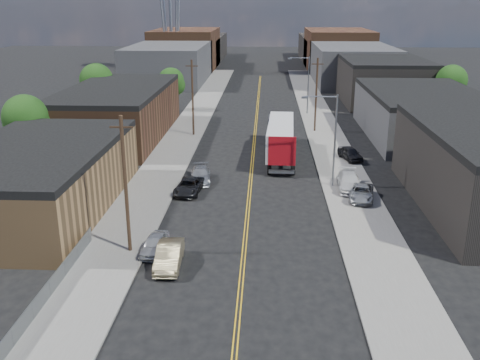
# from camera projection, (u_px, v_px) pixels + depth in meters

# --- Properties ---
(ground) EXTENTS (260.00, 260.00, 0.00)m
(ground) POSITION_uv_depth(u_px,v_px,m) (257.00, 114.00, 85.50)
(ground) COLOR black
(ground) RESTS_ON ground
(centerline) EXTENTS (0.32, 120.00, 0.01)m
(centerline) POSITION_uv_depth(u_px,v_px,m) (255.00, 136.00, 71.30)
(centerline) COLOR gold
(centerline) RESTS_ON ground
(sidewalk_left) EXTENTS (5.00, 140.00, 0.15)m
(sidewalk_left) POSITION_uv_depth(u_px,v_px,m) (184.00, 135.00, 71.71)
(sidewalk_left) COLOR slate
(sidewalk_left) RESTS_ON ground
(sidewalk_right) EXTENTS (5.00, 140.00, 0.15)m
(sidewalk_right) POSITION_uv_depth(u_px,v_px,m) (326.00, 137.00, 70.84)
(sidewalk_right) COLOR slate
(sidewalk_right) RESTS_ON ground
(warehouse_tan) EXTENTS (12.00, 22.00, 5.60)m
(warehouse_tan) POSITION_uv_depth(u_px,v_px,m) (38.00, 178.00, 45.68)
(warehouse_tan) COLOR olive
(warehouse_tan) RESTS_ON ground
(warehouse_brown) EXTENTS (12.00, 26.00, 6.60)m
(warehouse_brown) POSITION_uv_depth(u_px,v_px,m) (118.00, 112.00, 70.13)
(warehouse_brown) COLOR #4F321F
(warehouse_brown) RESTS_ON ground
(industrial_right_b) EXTENTS (14.00, 24.00, 6.10)m
(industrial_right_b) POSITION_uv_depth(u_px,v_px,m) (422.00, 114.00, 70.26)
(industrial_right_b) COLOR #333436
(industrial_right_b) RESTS_ON ground
(industrial_right_c) EXTENTS (14.00, 22.00, 7.60)m
(industrial_right_c) POSITION_uv_depth(u_px,v_px,m) (382.00, 80.00, 94.63)
(industrial_right_c) COLOR black
(industrial_right_c) RESTS_ON ground
(skyline_left_a) EXTENTS (16.00, 30.00, 8.00)m
(skyline_left_a) POSITION_uv_depth(u_px,v_px,m) (170.00, 63.00, 118.27)
(skyline_left_a) COLOR #333436
(skyline_left_a) RESTS_ON ground
(skyline_right_a) EXTENTS (16.00, 30.00, 8.00)m
(skyline_right_a) POSITION_uv_depth(u_px,v_px,m) (352.00, 64.00, 116.43)
(skyline_right_a) COLOR #333436
(skyline_right_a) RESTS_ON ground
(skyline_left_b) EXTENTS (16.00, 26.00, 10.00)m
(skyline_left_b) POSITION_uv_depth(u_px,v_px,m) (186.00, 49.00, 141.61)
(skyline_left_b) COLOR #4F321F
(skyline_left_b) RESTS_ON ground
(skyline_right_b) EXTENTS (16.00, 26.00, 10.00)m
(skyline_right_b) POSITION_uv_depth(u_px,v_px,m) (338.00, 49.00, 139.77)
(skyline_right_b) COLOR #4F321F
(skyline_right_b) RESTS_ON ground
(skyline_left_c) EXTENTS (16.00, 40.00, 7.00)m
(skyline_left_c) POSITION_uv_depth(u_px,v_px,m) (196.00, 48.00, 161.02)
(skyline_left_c) COLOR black
(skyline_left_c) RESTS_ON ground
(skyline_right_c) EXTENTS (16.00, 40.00, 7.00)m
(skyline_right_c) POSITION_uv_depth(u_px,v_px,m) (329.00, 49.00, 159.18)
(skyline_right_c) COLOR black
(skyline_right_c) RESTS_ON ground
(streetlight_near) EXTENTS (3.39, 0.25, 9.00)m
(streetlight_near) POSITION_uv_depth(u_px,v_px,m) (331.00, 133.00, 50.32)
(streetlight_near) COLOR gray
(streetlight_near) RESTS_ON ground
(streetlight_far) EXTENTS (3.39, 0.25, 9.00)m
(streetlight_far) POSITION_uv_depth(u_px,v_px,m) (306.00, 81.00, 83.45)
(streetlight_far) COLOR gray
(streetlight_far) RESTS_ON ground
(utility_pole_left_near) EXTENTS (1.60, 0.26, 10.00)m
(utility_pole_left_near) POSITION_uv_depth(u_px,v_px,m) (126.00, 185.00, 36.91)
(utility_pole_left_near) COLOR black
(utility_pole_left_near) RESTS_ON ground
(utility_pole_left_far) EXTENTS (1.60, 0.26, 10.00)m
(utility_pole_left_far) POSITION_uv_depth(u_px,v_px,m) (193.00, 97.00, 70.04)
(utility_pole_left_far) COLOR black
(utility_pole_left_far) RESTS_ON ground
(utility_pole_right) EXTENTS (1.60, 0.26, 10.00)m
(utility_pole_right) POSITION_uv_depth(u_px,v_px,m) (316.00, 95.00, 72.12)
(utility_pole_right) COLOR black
(utility_pole_right) RESTS_ON ground
(chainlink_fence) EXTENTS (0.05, 16.00, 1.22)m
(chainlink_fence) POSITION_uv_depth(u_px,v_px,m) (50.00, 289.00, 32.34)
(chainlink_fence) COLOR slate
(chainlink_fence) RESTS_ON ground
(tree_left_near) EXTENTS (4.85, 4.76, 7.91)m
(tree_left_near) POSITION_uv_depth(u_px,v_px,m) (26.00, 120.00, 56.55)
(tree_left_near) COLOR black
(tree_left_near) RESTS_ON ground
(tree_left_mid) EXTENTS (5.10, 5.04, 8.37)m
(tree_left_mid) POSITION_uv_depth(u_px,v_px,m) (97.00, 83.00, 80.12)
(tree_left_mid) COLOR black
(tree_left_mid) RESTS_ON ground
(tree_left_far) EXTENTS (4.35, 4.20, 6.97)m
(tree_left_far) POSITION_uv_depth(u_px,v_px,m) (171.00, 83.00, 86.57)
(tree_left_far) COLOR black
(tree_left_far) RESTS_ON ground
(tree_right_far) EXTENTS (4.85, 4.76, 7.91)m
(tree_right_far) POSITION_uv_depth(u_px,v_px,m) (452.00, 83.00, 82.46)
(tree_right_far) COLOR black
(tree_right_far) RESTS_ON ground
(semi_truck) EXTENTS (3.34, 16.38, 4.27)m
(semi_truck) POSITION_uv_depth(u_px,v_px,m) (280.00, 135.00, 61.64)
(semi_truck) COLOR silver
(semi_truck) RESTS_ON ground
(car_left_a) EXTENTS (1.87, 3.96, 1.31)m
(car_left_a) POSITION_uv_depth(u_px,v_px,m) (155.00, 244.00, 38.26)
(car_left_a) COLOR #B8BBBE
(car_left_a) RESTS_ON ground
(car_left_b) EXTENTS (1.80, 4.70, 1.53)m
(car_left_b) POSITION_uv_depth(u_px,v_px,m) (169.00, 256.00, 36.27)
(car_left_b) COLOR #786D4E
(car_left_b) RESTS_ON ground
(car_left_c) EXTENTS (2.65, 4.97, 1.33)m
(car_left_c) POSITION_uv_depth(u_px,v_px,m) (189.00, 186.00, 50.13)
(car_left_c) COLOR black
(car_left_c) RESTS_ON ground
(car_left_d) EXTENTS (2.43, 4.95, 1.38)m
(car_left_d) POSITION_uv_depth(u_px,v_px,m) (201.00, 175.00, 53.33)
(car_left_d) COLOR #9B9C9F
(car_left_d) RESTS_ON ground
(car_right_lot_a) EXTENTS (2.92, 4.88, 1.27)m
(car_right_lot_a) POSITION_uv_depth(u_px,v_px,m) (361.00, 193.00, 48.08)
(car_right_lot_a) COLOR #A8ABAD
(car_right_lot_a) RESTS_ON sidewalk_right
(car_right_lot_b) EXTENTS (2.36, 5.28, 1.50)m
(car_right_lot_b) POSITION_uv_depth(u_px,v_px,m) (349.00, 181.00, 50.70)
(car_right_lot_b) COLOR silver
(car_right_lot_b) RESTS_ON sidewalk_right
(car_right_lot_c) EXTENTS (2.80, 4.49, 1.43)m
(car_right_lot_c) POSITION_uv_depth(u_px,v_px,m) (350.00, 153.00, 60.11)
(car_right_lot_c) COLOR black
(car_right_lot_c) RESTS_ON sidewalk_right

